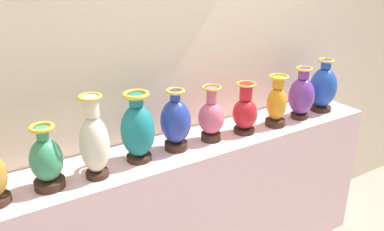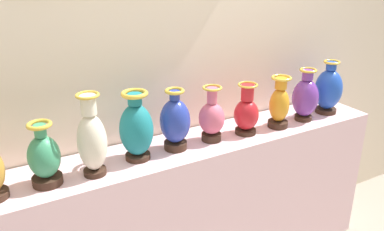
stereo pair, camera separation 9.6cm
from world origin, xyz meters
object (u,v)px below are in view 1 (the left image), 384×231
(vase_crimson, at_px, (245,112))
(vase_violet, at_px, (301,96))
(vase_teal, at_px, (138,130))
(vase_cobalt, at_px, (176,122))
(vase_jade, at_px, (46,161))
(vase_ivory, at_px, (94,142))
(vase_amber, at_px, (277,103))
(vase_rose, at_px, (211,118))
(vase_sapphire, at_px, (323,88))

(vase_crimson, distance_m, vase_violet, 0.47)
(vase_crimson, xyz_separation_m, vase_violet, (0.46, -0.02, 0.02))
(vase_teal, bearing_deg, vase_cobalt, 1.22)
(vase_crimson, bearing_deg, vase_jade, -179.81)
(vase_ivory, distance_m, vase_amber, 1.20)
(vase_teal, bearing_deg, vase_jade, -177.02)
(vase_ivory, height_order, vase_amber, vase_ivory)
(vase_crimson, height_order, vase_amber, vase_amber)
(vase_ivory, distance_m, vase_teal, 0.26)
(vase_rose, height_order, vase_sapphire, vase_sapphire)
(vase_jade, height_order, vase_crimson, vase_jade)
(vase_amber, height_order, vase_violet, vase_violet)
(vase_teal, relative_size, vase_amber, 1.15)
(vase_ivory, xyz_separation_m, vase_rose, (0.72, 0.05, -0.05))
(vase_crimson, bearing_deg, vase_amber, -5.10)
(vase_jade, distance_m, vase_violet, 1.65)
(vase_ivory, relative_size, vase_amber, 1.28)
(vase_amber, relative_size, vase_sapphire, 0.91)
(vase_teal, relative_size, vase_sapphire, 1.04)
(vase_jade, relative_size, vase_rose, 0.96)
(vase_crimson, relative_size, vase_amber, 0.96)
(vase_cobalt, xyz_separation_m, vase_amber, (0.71, -0.05, -0.01))
(vase_teal, relative_size, vase_crimson, 1.20)
(vase_violet, height_order, vase_sapphire, vase_sapphire)
(vase_rose, distance_m, vase_violet, 0.70)
(vase_ivory, relative_size, vase_crimson, 1.34)
(vase_amber, bearing_deg, vase_ivory, -179.73)
(vase_ivory, relative_size, vase_teal, 1.12)
(vase_cobalt, bearing_deg, vase_jade, -177.59)
(vase_teal, relative_size, vase_rose, 1.15)
(vase_crimson, bearing_deg, vase_ivory, -178.38)
(vase_jade, xyz_separation_m, vase_sapphire, (1.88, 0.01, 0.03))
(vase_jade, bearing_deg, vase_violet, -0.41)
(vase_ivory, height_order, vase_sapphire, vase_ivory)
(vase_sapphire, bearing_deg, vase_amber, -176.55)
(vase_ivory, distance_m, vase_rose, 0.72)
(vase_ivory, height_order, vase_teal, vase_ivory)
(vase_sapphire, bearing_deg, vase_crimson, -179.49)
(vase_teal, height_order, vase_amber, vase_teal)
(vase_cobalt, bearing_deg, vase_violet, -2.54)
(vase_teal, relative_size, vase_violet, 1.09)
(vase_ivory, bearing_deg, vase_sapphire, 1.15)
(vase_amber, bearing_deg, vase_crimson, 174.90)
(vase_jade, relative_size, vase_ivory, 0.75)
(vase_amber, bearing_deg, vase_cobalt, 176.20)
(vase_violet, bearing_deg, vase_cobalt, 177.46)
(vase_sapphire, bearing_deg, vase_ivory, -178.85)
(vase_teal, bearing_deg, vase_amber, -2.57)
(vase_jade, bearing_deg, vase_cobalt, 2.41)
(vase_cobalt, relative_size, vase_violet, 1.02)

